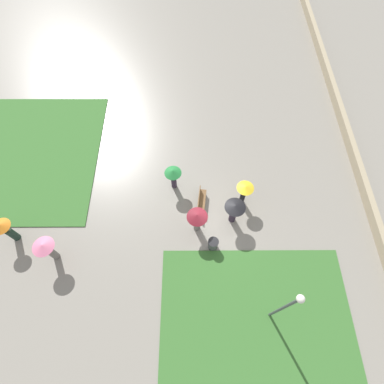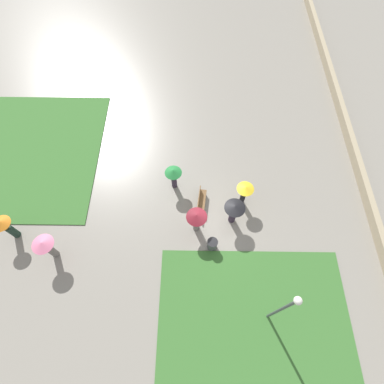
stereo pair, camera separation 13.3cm
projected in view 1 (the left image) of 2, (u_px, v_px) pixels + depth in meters
ground_plane at (217, 218)px, 17.50m from camera, size 90.00×90.00×0.00m
lawn_patch_near at (256, 316)px, 14.93m from camera, size 6.70×9.52×0.06m
lawn_patch_far at (34, 155)px, 19.60m from camera, size 10.06×8.39×0.06m
parapet_wall at (373, 215)px, 17.21m from camera, size 45.00×0.35×0.69m
park_bench at (201, 200)px, 17.53m from camera, size 1.54×0.60×0.90m
lamp_post at (287, 306)px, 12.15m from camera, size 0.32×0.32×5.10m
trash_bin at (213, 244)px, 16.32m from camera, size 0.59×0.59×0.80m
crowd_person_maroon at (197, 219)px, 16.01m from camera, size 1.13×1.13×1.85m
crowd_person_green at (173, 175)px, 17.37m from camera, size 0.99×0.99×1.78m
crowd_person_yellow at (244, 191)px, 16.88m from camera, size 0.97×0.97×1.82m
crowd_person_black at (234, 210)px, 16.34m from camera, size 1.15×1.15×1.83m
lone_walker_far_path at (46, 249)px, 15.22m from camera, size 1.12×1.12×1.91m
lone_walker_mid_plaza at (5, 229)px, 15.78m from camera, size 0.97×0.97×1.94m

